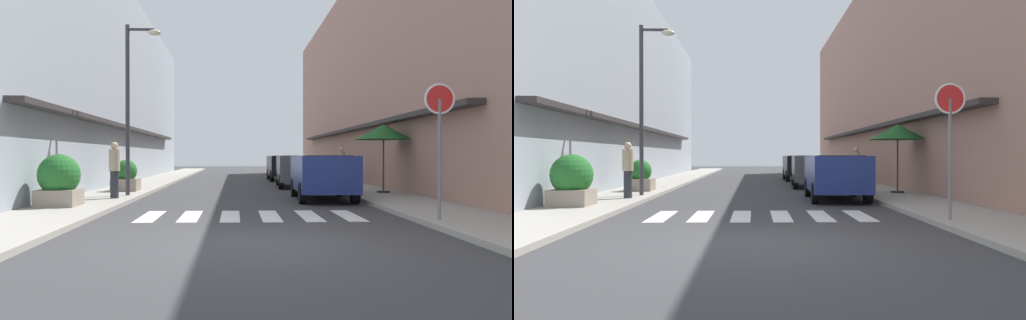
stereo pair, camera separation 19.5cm
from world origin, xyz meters
TOP-DOWN VIEW (x-y plane):
  - ground_plane at (0.00, 15.98)m, footprint 87.87×87.87m
  - sidewalk_left at (-4.69, 15.98)m, footprint 2.26×55.92m
  - sidewalk_right at (4.69, 15.98)m, footprint 2.26×55.92m
  - building_row_left at (-8.32, 16.97)m, footprint 5.50×37.95m
  - building_row_right at (8.32, 16.97)m, footprint 5.50×37.95m
  - crosswalk at (-0.00, 3.63)m, footprint 5.20×2.20m
  - parked_car_near at (2.51, 7.85)m, footprint 1.91×4.16m
  - parked_car_mid at (2.51, 14.39)m, footprint 1.97×4.31m
  - parked_car_far at (2.51, 20.49)m, footprint 1.83×4.25m
  - round_street_sign at (3.89, 1.92)m, footprint 0.65×0.07m
  - street_lamp at (-3.82, 8.61)m, footprint 1.19×0.28m
  - cafe_umbrella at (5.02, 9.39)m, footprint 2.02×2.02m
  - planter_corner at (-5.04, 5.13)m, footprint 1.11×1.11m
  - planter_midblock at (-4.52, 10.68)m, footprint 0.97×0.97m
  - pedestrian_walking_near at (-4.16, 7.46)m, footprint 0.34×0.34m
  - pedestrian_walking_far at (4.49, 14.01)m, footprint 0.34×0.34m

SIDE VIEW (x-z plane):
  - ground_plane at x=0.00m, z-range 0.00..0.00m
  - crosswalk at x=0.00m, z-range 0.00..0.01m
  - sidewalk_left at x=-4.69m, z-range 0.00..0.12m
  - sidewalk_right at x=4.69m, z-range 0.00..0.12m
  - planter_midblock at x=-4.52m, z-range 0.07..1.26m
  - planter_corner at x=-5.04m, z-range 0.10..1.48m
  - parked_car_near at x=2.51m, z-range 0.19..1.66m
  - parked_car_mid at x=2.51m, z-range 0.19..1.66m
  - parked_car_far at x=2.51m, z-range 0.19..1.66m
  - pedestrian_walking_far at x=4.49m, z-range 0.17..1.90m
  - pedestrian_walking_near at x=-4.16m, z-range 0.17..1.94m
  - round_street_sign at x=3.89m, z-range 0.88..3.72m
  - cafe_umbrella at x=5.02m, z-range 1.07..3.54m
  - street_lamp at x=-3.82m, z-range 0.73..6.49m
  - building_row_left at x=-8.32m, z-range 0.00..10.11m
  - building_row_right at x=8.32m, z-range 0.00..10.91m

